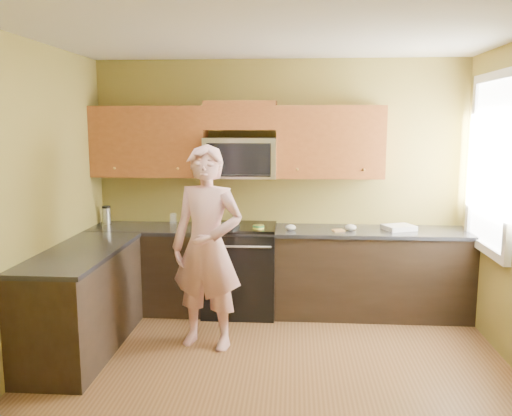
# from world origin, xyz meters

# --- Properties ---
(floor) EXTENTS (4.00, 4.00, 0.00)m
(floor) POSITION_xyz_m (0.00, 0.00, 0.00)
(floor) COLOR brown
(floor) RESTS_ON ground
(ceiling) EXTENTS (4.00, 4.00, 0.00)m
(ceiling) POSITION_xyz_m (0.00, 0.00, 2.70)
(ceiling) COLOR white
(ceiling) RESTS_ON ground
(wall_back) EXTENTS (4.00, 0.00, 4.00)m
(wall_back) POSITION_xyz_m (0.00, 2.00, 1.35)
(wall_back) COLOR olive
(wall_back) RESTS_ON ground
(wall_front) EXTENTS (4.00, 0.00, 4.00)m
(wall_front) POSITION_xyz_m (0.00, -2.00, 1.35)
(wall_front) COLOR olive
(wall_front) RESTS_ON ground
(wall_left) EXTENTS (0.00, 4.00, 4.00)m
(wall_left) POSITION_xyz_m (-2.00, 0.00, 1.35)
(wall_left) COLOR olive
(wall_left) RESTS_ON ground
(cabinet_back_run) EXTENTS (4.00, 0.60, 0.88)m
(cabinet_back_run) POSITION_xyz_m (0.00, 1.70, 0.44)
(cabinet_back_run) COLOR black
(cabinet_back_run) RESTS_ON floor
(cabinet_left_run) EXTENTS (0.60, 1.60, 0.88)m
(cabinet_left_run) POSITION_xyz_m (-1.70, 0.60, 0.44)
(cabinet_left_run) COLOR black
(cabinet_left_run) RESTS_ON floor
(countertop_back) EXTENTS (4.00, 0.62, 0.04)m
(countertop_back) POSITION_xyz_m (0.00, 1.69, 0.90)
(countertop_back) COLOR black
(countertop_back) RESTS_ON cabinet_back_run
(countertop_left) EXTENTS (0.62, 1.60, 0.04)m
(countertop_left) POSITION_xyz_m (-1.69, 0.60, 0.90)
(countertop_left) COLOR black
(countertop_left) RESTS_ON cabinet_left_run
(stove) EXTENTS (0.76, 0.65, 0.95)m
(stove) POSITION_xyz_m (-0.40, 1.68, 0.47)
(stove) COLOR black
(stove) RESTS_ON floor
(microwave) EXTENTS (0.76, 0.40, 0.42)m
(microwave) POSITION_xyz_m (-0.40, 1.80, 1.45)
(microwave) COLOR silver
(microwave) RESTS_ON wall_back
(upper_cab_left) EXTENTS (1.22, 0.33, 0.75)m
(upper_cab_left) POSITION_xyz_m (-1.39, 1.83, 1.45)
(upper_cab_left) COLOR brown
(upper_cab_left) RESTS_ON wall_back
(upper_cab_right) EXTENTS (1.12, 0.33, 0.75)m
(upper_cab_right) POSITION_xyz_m (0.54, 1.83, 1.45)
(upper_cab_right) COLOR brown
(upper_cab_right) RESTS_ON wall_back
(upper_cab_over_mw) EXTENTS (0.76, 0.33, 0.30)m
(upper_cab_over_mw) POSITION_xyz_m (-0.40, 1.83, 2.10)
(upper_cab_over_mw) COLOR brown
(upper_cab_over_mw) RESTS_ON wall_back
(window) EXTENTS (0.06, 1.06, 1.66)m
(window) POSITION_xyz_m (1.98, 1.20, 1.65)
(window) COLOR white
(window) RESTS_ON wall_right
(woman) EXTENTS (0.76, 0.59, 1.83)m
(woman) POSITION_xyz_m (-0.60, 0.79, 0.92)
(woman) COLOR #EA757D
(woman) RESTS_ON floor
(frying_pan) EXTENTS (0.34, 0.52, 0.06)m
(frying_pan) POSITION_xyz_m (-0.52, 1.42, 0.95)
(frying_pan) COLOR black
(frying_pan) RESTS_ON stove
(butter_tub) EXTENTS (0.12, 0.12, 0.09)m
(butter_tub) POSITION_xyz_m (-0.19, 1.52, 0.92)
(butter_tub) COLOR yellow
(butter_tub) RESTS_ON countertop_back
(toast_slice) EXTENTS (0.13, 0.13, 0.01)m
(toast_slice) POSITION_xyz_m (0.63, 1.60, 0.93)
(toast_slice) COLOR #B27F47
(toast_slice) RESTS_ON countertop_back
(napkin_a) EXTENTS (0.13, 0.14, 0.06)m
(napkin_a) POSITION_xyz_m (0.14, 1.61, 0.95)
(napkin_a) COLOR silver
(napkin_a) RESTS_ON countertop_back
(napkin_b) EXTENTS (0.14, 0.15, 0.07)m
(napkin_b) POSITION_xyz_m (0.76, 1.64, 0.95)
(napkin_b) COLOR silver
(napkin_b) RESTS_ON countertop_back
(dish_towel) EXTENTS (0.37, 0.33, 0.05)m
(dish_towel) POSITION_xyz_m (1.27, 1.71, 0.95)
(dish_towel) COLOR white
(dish_towel) RESTS_ON countertop_back
(travel_mug) EXTENTS (0.11, 0.11, 0.20)m
(travel_mug) POSITION_xyz_m (-1.90, 1.83, 0.92)
(travel_mug) COLOR silver
(travel_mug) RESTS_ON countertop_back
(glass_a) EXTENTS (0.08, 0.08, 0.12)m
(glass_a) POSITION_xyz_m (-1.15, 1.84, 0.98)
(glass_a) COLOR silver
(glass_a) RESTS_ON countertop_back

